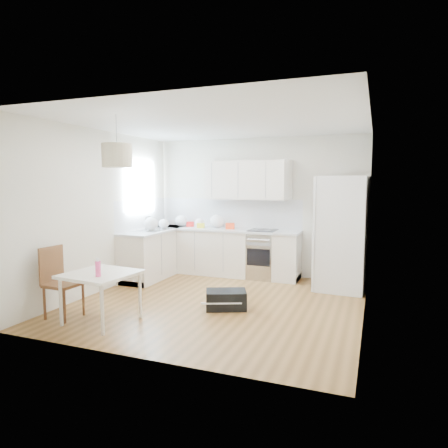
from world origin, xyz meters
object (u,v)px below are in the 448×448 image
object	(u,v)px
dining_table	(101,278)
gym_bag	(226,300)
dining_chair	(63,283)
refrigerator	(344,233)

from	to	relation	value
dining_table	gym_bag	xyz separation A→B (m)	(1.34, 1.10, -0.46)
dining_table	gym_bag	bearing A→B (deg)	45.65
dining_table	gym_bag	distance (m)	1.79
dining_chair	gym_bag	distance (m)	2.26
refrigerator	dining_chair	xyz separation A→B (m)	(-3.41, -2.92, -0.49)
dining_chair	refrigerator	bearing A→B (deg)	42.83
dining_table	dining_chair	world-z (taller)	dining_chair
refrigerator	dining_table	bearing A→B (deg)	-130.27
refrigerator	gym_bag	world-z (taller)	refrigerator
dining_chair	gym_bag	bearing A→B (deg)	33.11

